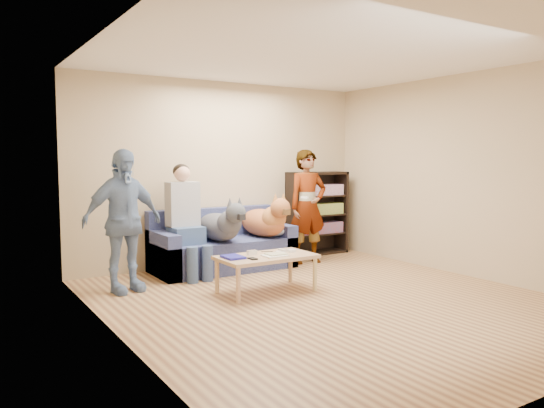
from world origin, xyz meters
TOP-DOWN VIEW (x-y plane):
  - ground at (0.00, 0.00)m, footprint 5.00×5.00m
  - ceiling at (0.00, 0.00)m, footprint 5.00×5.00m
  - wall_back at (0.00, 2.50)m, footprint 4.50×0.00m
  - wall_left at (-2.25, 0.00)m, footprint 0.00×5.00m
  - wall_right at (2.25, 0.00)m, footprint 0.00×5.00m
  - blanket at (0.44, 1.88)m, footprint 0.44×0.37m
  - person_standing_right at (1.01, 1.83)m, footprint 0.63×0.44m
  - person_standing_left at (-1.75, 1.58)m, footprint 1.01×0.58m
  - held_controller at (0.81, 1.63)m, footprint 0.07×0.12m
  - notebook_blue at (-0.78, 0.76)m, footprint 0.20×0.26m
  - papers at (-0.33, 0.61)m, footprint 0.26×0.20m
  - magazine at (-0.30, 0.63)m, footprint 0.22×0.17m
  - camera_silver at (-0.50, 0.83)m, footprint 0.11×0.06m
  - controller_a at (-0.10, 0.81)m, footprint 0.04×0.13m
  - controller_b at (-0.02, 0.73)m, footprint 0.09×0.06m
  - headphone_cup_a at (-0.18, 0.69)m, footprint 0.07×0.07m
  - headphone_cup_b at (-0.18, 0.77)m, footprint 0.07×0.07m
  - pen_orange at (-0.40, 0.55)m, footprint 0.13×0.06m
  - pen_black at (-0.26, 0.89)m, footprint 0.13×0.08m
  - wallet at (-0.63, 0.59)m, footprint 0.07×0.12m
  - sofa at (-0.25, 2.10)m, footprint 1.90×0.85m
  - person_seated at (-0.82, 1.97)m, footprint 0.40×0.73m
  - dog_gray at (-0.37, 1.86)m, footprint 0.42×1.25m
  - dog_tan at (0.34, 1.89)m, footprint 0.44×1.18m
  - coffee_table at (-0.38, 0.71)m, footprint 1.10×0.60m
  - bookshelf at (1.55, 2.33)m, footprint 1.00×0.34m

SIDE VIEW (x-z plane):
  - ground at x=0.00m, z-range 0.00..0.00m
  - sofa at x=-0.25m, z-range -0.13..0.69m
  - coffee_table at x=-0.38m, z-range 0.16..0.58m
  - pen_orange at x=-0.40m, z-range 0.42..0.43m
  - pen_black at x=-0.26m, z-range 0.42..0.43m
  - papers at x=-0.33m, z-range 0.42..0.43m
  - wallet at x=-0.63m, z-range 0.42..0.43m
  - headphone_cup_a at x=-0.18m, z-range 0.42..0.44m
  - headphone_cup_b at x=-0.18m, z-range 0.42..0.44m
  - notebook_blue at x=-0.78m, z-range 0.42..0.45m
  - controller_a at x=-0.10m, z-range 0.42..0.45m
  - controller_b at x=-0.02m, z-range 0.42..0.45m
  - magazine at x=-0.30m, z-range 0.43..0.45m
  - camera_silver at x=-0.50m, z-range 0.42..0.47m
  - blanket at x=0.44m, z-range 0.43..0.58m
  - dog_gray at x=-0.37m, z-range 0.34..0.95m
  - dog_tan at x=0.34m, z-range 0.33..0.97m
  - bookshelf at x=1.55m, z-range 0.03..1.33m
  - person_seated at x=-0.82m, z-range 0.04..1.51m
  - person_standing_left at x=-1.75m, z-range 0.00..1.62m
  - person_standing_right at x=1.01m, z-range 0.00..1.64m
  - held_controller at x=0.81m, z-range 0.96..0.99m
  - wall_back at x=0.00m, z-range -0.95..3.55m
  - wall_left at x=-2.25m, z-range -1.20..3.80m
  - wall_right at x=2.25m, z-range -1.20..3.80m
  - ceiling at x=0.00m, z-range 2.60..2.60m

